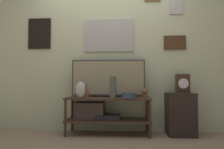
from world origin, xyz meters
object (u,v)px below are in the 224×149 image
vase_wide_bowl (128,95)px  decorative_bust (144,93)px  mantel_clock (183,83)px  television (108,78)px  vase_slim_bronze (86,90)px  vase_tall_ceramic (113,87)px  vase_urn_stoneware (80,90)px

vase_wide_bowl → decorative_bust: (0.24, 0.15, 0.04)m
mantel_clock → television: bearing=178.9°
vase_slim_bronze → mantel_clock: (1.47, 0.09, 0.10)m
decorative_bust → mantel_clock: bearing=9.8°
television → decorative_bust: size_ratio=8.20×
decorative_bust → mantel_clock: 0.61m
television → vase_tall_ceramic: television is taller
television → vase_wide_bowl: (0.32, -0.27, -0.26)m
mantel_clock → vase_urn_stoneware: bearing=-171.5°
television → vase_slim_bronze: size_ratio=5.04×
television → decorative_bust: television is taller
television → mantel_clock: (1.15, -0.02, -0.09)m
vase_wide_bowl → vase_urn_stoneware: vase_urn_stoneware is taller
vase_slim_bronze → vase_urn_stoneware: size_ratio=0.96×
vase_slim_bronze → vase_tall_ceramic: bearing=-18.8°
vase_slim_bronze → vase_urn_stoneware: bearing=-113.0°
vase_tall_ceramic → vase_wide_bowl: 0.25m
vase_slim_bronze → decorative_bust: 0.89m
vase_urn_stoneware → mantel_clock: (1.54, 0.23, 0.09)m
vase_tall_ceramic → mantel_clock: (1.05, 0.23, 0.06)m
television → vase_slim_bronze: bearing=-161.8°
television → vase_urn_stoneware: television is taller
vase_urn_stoneware → mantel_clock: size_ratio=0.83×
vase_tall_ceramic → mantel_clock: mantel_clock is taller
vase_urn_stoneware → mantel_clock: mantel_clock is taller
vase_urn_stoneware → vase_slim_bronze: bearing=67.0°
vase_slim_bronze → vase_tall_ceramic: vase_tall_ceramic is taller
vase_tall_ceramic → decorative_bust: vase_tall_ceramic is taller
television → vase_tall_ceramic: bearing=-69.5°
television → decorative_bust: (0.56, -0.12, -0.23)m
television → decorative_bust: 0.62m
vase_slim_bronze → vase_tall_ceramic: 0.45m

